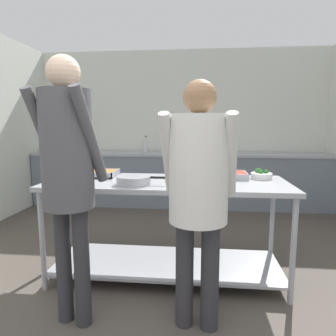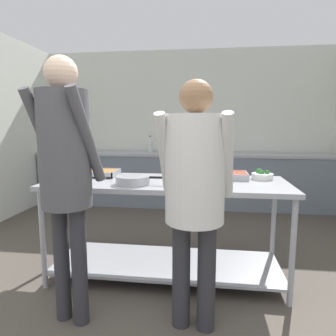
% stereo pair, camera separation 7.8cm
% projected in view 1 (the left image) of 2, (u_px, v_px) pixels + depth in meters
% --- Properties ---
extents(wall_rear, '(5.09, 0.06, 2.65)m').
position_uv_depth(wall_rear, '(180.00, 127.00, 5.34)').
color(wall_rear, silver).
rests_on(wall_rear, ground_plane).
extents(back_counter, '(4.93, 0.65, 0.90)m').
position_uv_depth(back_counter, '(179.00, 179.00, 5.11)').
color(back_counter, slate).
rests_on(back_counter, ground_plane).
extents(serving_counter, '(2.09, 0.77, 0.88)m').
position_uv_depth(serving_counter, '(167.00, 212.00, 2.66)').
color(serving_counter, '#9EA0A8').
rests_on(serving_counter, ground_plane).
extents(serving_tray_roast, '(0.44, 0.29, 0.05)m').
position_uv_depth(serving_tray_roast, '(94.00, 173.00, 2.87)').
color(serving_tray_roast, '#9EA0A8').
rests_on(serving_tray_roast, serving_counter).
extents(sauce_pan, '(0.42, 0.28, 0.07)m').
position_uv_depth(sauce_pan, '(134.00, 180.00, 2.46)').
color(sauce_pan, '#9EA0A8').
rests_on(sauce_pan, serving_counter).
extents(plate_stack, '(0.24, 0.24, 0.05)m').
position_uv_depth(plate_stack, '(180.00, 178.00, 2.64)').
color(plate_stack, white).
rests_on(plate_stack, serving_counter).
extents(serving_tray_vegetables, '(0.45, 0.29, 0.05)m').
position_uv_depth(serving_tray_vegetables, '(222.00, 175.00, 2.78)').
color(serving_tray_vegetables, '#9EA0A8').
rests_on(serving_tray_vegetables, serving_counter).
extents(broccoli_bowl, '(0.19, 0.19, 0.09)m').
position_uv_depth(broccoli_bowl, '(261.00, 175.00, 2.73)').
color(broccoli_bowl, silver).
rests_on(broccoli_bowl, serving_counter).
extents(guest_serving_left, '(0.49, 0.43, 1.80)m').
position_uv_depth(guest_serving_left, '(68.00, 162.00, 1.94)').
color(guest_serving_left, '#2D2D33').
rests_on(guest_serving_left, ground_plane).
extents(guest_serving_right, '(0.50, 0.38, 1.65)m').
position_uv_depth(guest_serving_right, '(198.00, 182.00, 1.92)').
color(guest_serving_right, '#2D2D33').
rests_on(guest_serving_right, ground_plane).
extents(water_bottle, '(0.08, 0.08, 0.28)m').
position_uv_depth(water_bottle, '(146.00, 145.00, 5.17)').
color(water_bottle, silver).
rests_on(water_bottle, back_counter).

